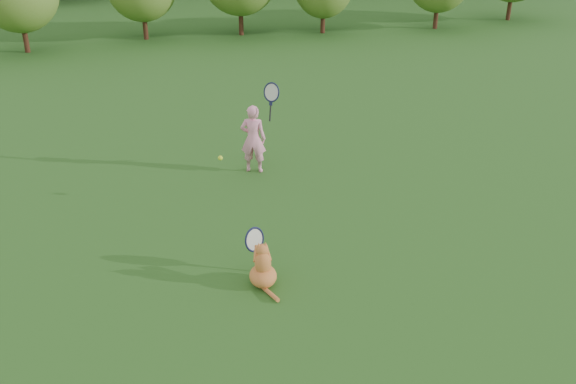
{
  "coord_description": "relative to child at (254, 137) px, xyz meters",
  "views": [
    {
      "loc": [
        -1.4,
        -6.14,
        4.11
      ],
      "look_at": [
        0.2,
        0.8,
        0.7
      ],
      "focal_mm": 40.0,
      "sensor_mm": 36.0,
      "label": 1
    }
  ],
  "objects": [
    {
      "name": "ground",
      "position": [
        -0.18,
        -3.11,
        -0.57
      ],
      "size": [
        100.0,
        100.0,
        0.0
      ],
      "primitive_type": "plane",
      "color": "#1D4914",
      "rests_on": "ground"
    },
    {
      "name": "child",
      "position": [
        0.0,
        0.0,
        0.0
      ],
      "size": [
        0.65,
        0.46,
        1.63
      ],
      "rotation": [
        0.0,
        0.0,
        2.8
      ],
      "color": "pink",
      "rests_on": "ground"
    },
    {
      "name": "cat",
      "position": [
        -0.48,
        -3.18,
        -0.3
      ],
      "size": [
        0.39,
        0.72,
        0.73
      ],
      "rotation": [
        0.0,
        0.0,
        -0.09
      ],
      "color": "#B57122",
      "rests_on": "ground"
    },
    {
      "name": "tennis_ball",
      "position": [
        -0.66,
        -1.08,
        0.15
      ],
      "size": [
        0.07,
        0.07,
        0.07
      ],
      "color": "#A4C717",
      "rests_on": "ground"
    }
  ]
}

